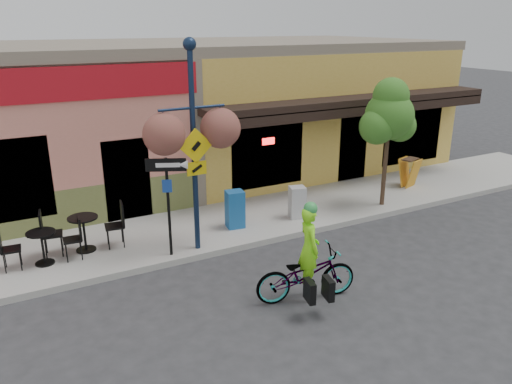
{
  "coord_description": "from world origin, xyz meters",
  "views": [
    {
      "loc": [
        -5.9,
        -9.1,
        5.12
      ],
      "look_at": [
        -0.75,
        0.5,
        1.4
      ],
      "focal_mm": 35.0,
      "sensor_mm": 36.0,
      "label": 1
    }
  ],
  "objects_px": {
    "newspaper_box_blue": "(235,209)",
    "bicycle": "(306,274)",
    "building": "(180,109)",
    "lamp_post": "(194,149)",
    "street_tree": "(387,143)",
    "cyclist_rider": "(309,260)",
    "one_way_sign": "(169,208)",
    "newspaper_box_grey": "(297,202)"
  },
  "relations": [
    {
      "from": "cyclist_rider",
      "to": "one_way_sign",
      "type": "relative_size",
      "value": 0.73
    },
    {
      "from": "newspaper_box_grey",
      "to": "one_way_sign",
      "type": "bearing_deg",
      "value": -156.0
    },
    {
      "from": "cyclist_rider",
      "to": "newspaper_box_grey",
      "type": "xyz_separation_m",
      "value": [
        1.91,
        3.38,
        -0.24
      ]
    },
    {
      "from": "building",
      "to": "street_tree",
      "type": "bearing_deg",
      "value": -60.45
    },
    {
      "from": "street_tree",
      "to": "newspaper_box_blue",
      "type": "bearing_deg",
      "value": 173.69
    },
    {
      "from": "building",
      "to": "cyclist_rider",
      "type": "bearing_deg",
      "value": -95.77
    },
    {
      "from": "bicycle",
      "to": "street_tree",
      "type": "relative_size",
      "value": 0.55
    },
    {
      "from": "one_way_sign",
      "to": "newspaper_box_grey",
      "type": "height_order",
      "value": "one_way_sign"
    },
    {
      "from": "lamp_post",
      "to": "street_tree",
      "type": "height_order",
      "value": "lamp_post"
    },
    {
      "from": "one_way_sign",
      "to": "newspaper_box_blue",
      "type": "xyz_separation_m",
      "value": [
        1.97,
        0.76,
        -0.65
      ]
    },
    {
      "from": "building",
      "to": "cyclist_rider",
      "type": "distance_m",
      "value": 9.67
    },
    {
      "from": "newspaper_box_blue",
      "to": "newspaper_box_grey",
      "type": "height_order",
      "value": "newspaper_box_blue"
    },
    {
      "from": "newspaper_box_grey",
      "to": "street_tree",
      "type": "bearing_deg",
      "value": 8.8
    },
    {
      "from": "bicycle",
      "to": "cyclist_rider",
      "type": "height_order",
      "value": "cyclist_rider"
    },
    {
      "from": "lamp_post",
      "to": "street_tree",
      "type": "bearing_deg",
      "value": 1.0
    },
    {
      "from": "newspaper_box_blue",
      "to": "bicycle",
      "type": "bearing_deg",
      "value": -85.84
    },
    {
      "from": "newspaper_box_grey",
      "to": "cyclist_rider",
      "type": "bearing_deg",
      "value": -104.31
    },
    {
      "from": "bicycle",
      "to": "cyclist_rider",
      "type": "xyz_separation_m",
      "value": [
        0.05,
        0.0,
        0.3
      ]
    },
    {
      "from": "one_way_sign",
      "to": "newspaper_box_blue",
      "type": "distance_m",
      "value": 2.21
    },
    {
      "from": "lamp_post",
      "to": "street_tree",
      "type": "relative_size",
      "value": 1.29
    },
    {
      "from": "building",
      "to": "newspaper_box_grey",
      "type": "bearing_deg",
      "value": -81.2
    },
    {
      "from": "lamp_post",
      "to": "newspaper_box_blue",
      "type": "relative_size",
      "value": 4.88
    },
    {
      "from": "bicycle",
      "to": "one_way_sign",
      "type": "relative_size",
      "value": 0.89
    },
    {
      "from": "building",
      "to": "street_tree",
      "type": "height_order",
      "value": "building"
    },
    {
      "from": "cyclist_rider",
      "to": "lamp_post",
      "type": "relative_size",
      "value": 0.35
    },
    {
      "from": "one_way_sign",
      "to": "street_tree",
      "type": "relative_size",
      "value": 0.62
    },
    {
      "from": "cyclist_rider",
      "to": "one_way_sign",
      "type": "bearing_deg",
      "value": 45.3
    },
    {
      "from": "building",
      "to": "newspaper_box_blue",
      "type": "height_order",
      "value": "building"
    },
    {
      "from": "building",
      "to": "lamp_post",
      "type": "relative_size",
      "value": 3.87
    },
    {
      "from": "one_way_sign",
      "to": "street_tree",
      "type": "xyz_separation_m",
      "value": [
        6.42,
        0.27,
        0.69
      ]
    },
    {
      "from": "bicycle",
      "to": "street_tree",
      "type": "xyz_separation_m",
      "value": [
        4.67,
        3.07,
        1.44
      ]
    },
    {
      "from": "cyclist_rider",
      "to": "street_tree",
      "type": "height_order",
      "value": "street_tree"
    },
    {
      "from": "bicycle",
      "to": "newspaper_box_blue",
      "type": "height_order",
      "value": "newspaper_box_blue"
    },
    {
      "from": "lamp_post",
      "to": "newspaper_box_grey",
      "type": "height_order",
      "value": "lamp_post"
    },
    {
      "from": "newspaper_box_blue",
      "to": "one_way_sign",
      "type": "bearing_deg",
      "value": -151.22
    },
    {
      "from": "building",
      "to": "newspaper_box_grey",
      "type": "relative_size",
      "value": 21.26
    },
    {
      "from": "building",
      "to": "one_way_sign",
      "type": "height_order",
      "value": "building"
    },
    {
      "from": "newspaper_box_grey",
      "to": "street_tree",
      "type": "height_order",
      "value": "street_tree"
    },
    {
      "from": "lamp_post",
      "to": "one_way_sign",
      "type": "height_order",
      "value": "lamp_post"
    },
    {
      "from": "building",
      "to": "one_way_sign",
      "type": "xyz_separation_m",
      "value": [
        -2.77,
        -6.71,
        -0.97
      ]
    },
    {
      "from": "cyclist_rider",
      "to": "lamp_post",
      "type": "xyz_separation_m",
      "value": [
        -1.15,
        2.85,
        1.68
      ]
    },
    {
      "from": "bicycle",
      "to": "street_tree",
      "type": "distance_m",
      "value": 5.77
    }
  ]
}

